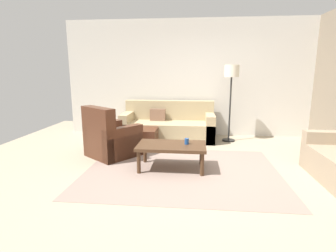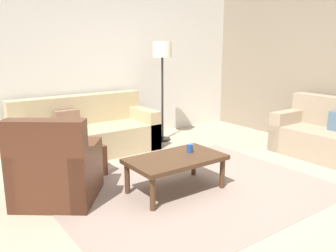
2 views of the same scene
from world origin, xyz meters
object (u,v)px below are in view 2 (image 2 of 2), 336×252
at_px(ottoman, 78,159).
at_px(cup, 190,148).
at_px(lamp_standing, 162,60).
at_px(couch_loveseat, 334,138).
at_px(armchair_leather, 56,175).
at_px(coffee_table, 176,161).
at_px(couch_main, 85,134).

distance_m(ottoman, cup, 1.49).
xyz_separation_m(ottoman, lamp_standing, (1.85, 0.72, 1.21)).
xyz_separation_m(couch_loveseat, ottoman, (-3.35, 1.58, -0.10)).
relative_size(couch_loveseat, armchair_leather, 1.42).
relative_size(ottoman, lamp_standing, 0.33).
xyz_separation_m(ottoman, cup, (0.94, -1.13, 0.26)).
relative_size(cup, lamp_standing, 0.06).
relative_size(coffee_table, cup, 11.46).
xyz_separation_m(coffee_table, cup, (0.24, 0.04, 0.10)).
bearing_deg(lamp_standing, couch_loveseat, -56.85).
xyz_separation_m(couch_main, cup, (0.49, -1.96, 0.16)).
bearing_deg(couch_loveseat, cup, 169.47).
height_order(ottoman, cup, cup).
bearing_deg(ottoman, couch_loveseat, -25.30).
distance_m(couch_main, couch_loveseat, 3.77).
distance_m(armchair_leather, ottoman, 0.83).
height_order(armchair_leather, lamp_standing, lamp_standing).
bearing_deg(couch_main, cup, -75.89).
distance_m(couch_main, cup, 2.03).
distance_m(ottoman, lamp_standing, 2.32).
distance_m(coffee_table, lamp_standing, 2.45).
distance_m(couch_loveseat, coffee_table, 2.68).
xyz_separation_m(armchair_leather, coffee_table, (1.20, -0.52, 0.05)).
relative_size(couch_main, armchair_leather, 1.89).
distance_m(armchair_leather, cup, 1.53).
bearing_deg(coffee_table, armchair_leather, 156.49).
bearing_deg(armchair_leather, ottoman, 52.19).
bearing_deg(couch_loveseat, ottoman, 154.70).
bearing_deg(coffee_table, couch_loveseat, -8.68).
height_order(couch_loveseat, cup, couch_loveseat).
bearing_deg(couch_loveseat, couch_main, 140.30).
height_order(cup, lamp_standing, lamp_standing).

